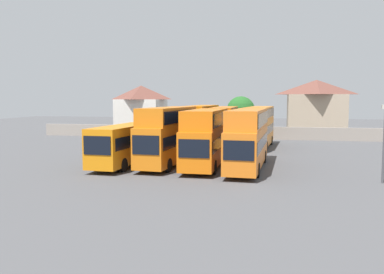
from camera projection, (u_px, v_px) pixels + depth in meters
ground at (215, 144)px, 51.90m from camera, size 140.00×140.00×0.00m
depot_boundary_wall at (221, 132)px, 58.48m from camera, size 56.00×0.50×1.80m
bus_1 at (126, 142)px, 35.02m from camera, size 3.12×10.81×3.49m
bus_2 at (168, 133)px, 34.84m from camera, size 3.12×10.54×5.03m
bus_3 at (206, 135)px, 33.98m from camera, size 2.68×10.66×4.85m
bus_4 at (248, 135)px, 33.02m from camera, size 2.99×11.78×4.90m
bus_5 at (169, 129)px, 49.92m from camera, size 3.02×11.49×3.47m
bus_6 at (201, 123)px, 48.99m from camera, size 2.90×11.96×4.95m
bus_7 at (225, 124)px, 48.10m from camera, size 2.64×11.45×4.79m
bus_8 at (259, 125)px, 47.45m from camera, size 3.31×10.90×4.83m
house_terrace_left at (141, 108)px, 69.89m from camera, size 7.83×7.71×8.07m
house_terrace_centre at (316, 107)px, 64.53m from camera, size 9.31×7.31×8.80m
tree_left_of_lot at (241, 111)px, 60.12m from camera, size 4.28×4.28×6.15m
lamp_post_lot_edge at (384, 138)px, 27.24m from camera, size 0.50×0.24×5.38m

